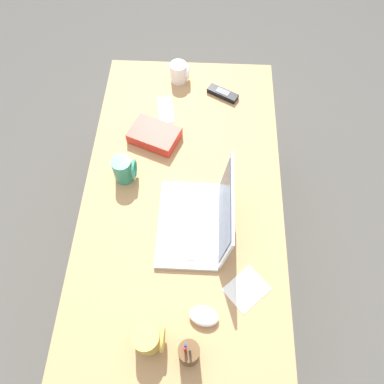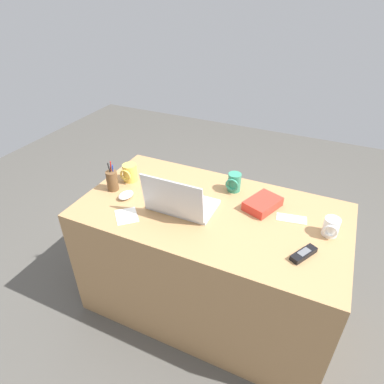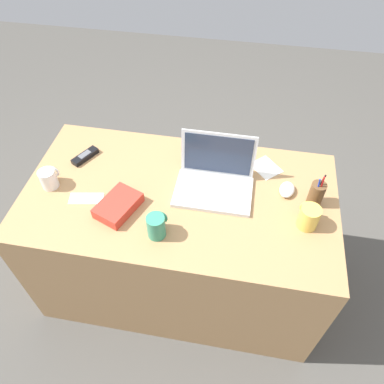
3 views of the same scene
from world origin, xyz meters
name	(u,v)px [view 3 (image 3 of 3)]	position (x,y,z in m)	size (l,w,h in m)	color
ground_plane	(182,275)	(0.00, 0.00, 0.00)	(6.00, 6.00, 0.00)	#4C4944
desk	(181,240)	(0.00, 0.00, 0.37)	(1.43, 0.77, 0.75)	#A87C4F
laptop	(215,180)	(0.15, 0.07, 0.80)	(0.35, 0.26, 0.24)	silver
computer_mouse	(287,190)	(0.48, 0.10, 0.77)	(0.07, 0.10, 0.04)	white
coffee_mug_white	(156,225)	(-0.05, -0.23, 0.80)	(0.08, 0.09, 0.11)	#338C6B
coffee_mug_tall	(49,178)	(-0.59, -0.05, 0.79)	(0.08, 0.09, 0.09)	white
coffee_mug_spare	(309,216)	(0.56, -0.07, 0.80)	(0.08, 0.10, 0.11)	#E0BC4C
cordless_phone	(85,156)	(-0.50, 0.15, 0.76)	(0.11, 0.15, 0.03)	black
pen_holder	(316,194)	(0.60, 0.05, 0.81)	(0.06, 0.06, 0.18)	brown
snack_bag	(118,205)	(-0.24, -0.13, 0.77)	(0.13, 0.20, 0.05)	red
paper_note_near_laptop	(266,168)	(0.38, 0.24, 0.75)	(0.11, 0.13, 0.00)	white
paper_note_left	(86,198)	(-0.41, -0.10, 0.75)	(0.15, 0.07, 0.00)	white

